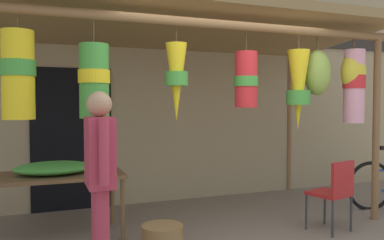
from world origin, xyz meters
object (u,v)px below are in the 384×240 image
Objects in this scene: folding_chair at (334,189)px; wicker_basket_by_table at (162,237)px; display_table at (55,180)px; vendor_in_orange at (100,169)px; flower_heap_on_table at (55,168)px.

folding_chair reaches higher than wicker_basket_by_table.
display_table is 0.91× the size of vendor_in_orange.
display_table reaches higher than wicker_basket_by_table.
vendor_in_orange is at bearing -174.78° from folding_chair.
flower_heap_on_table reaches higher than wicker_basket_by_table.
display_table is 1.27m from vendor_in_orange.
flower_heap_on_table is at bearing 105.03° from vendor_in_orange.
flower_heap_on_table is 1.23m from vendor_in_orange.
folding_chair is at bearing -17.21° from display_table.
vendor_in_orange reaches higher than flower_heap_on_table.
flower_heap_on_table is (-0.00, -0.01, 0.14)m from display_table.
display_table is 3.18m from folding_chair.
flower_heap_on_table is at bearing 145.16° from wicker_basket_by_table.
wicker_basket_by_table is at bearing -34.84° from flower_heap_on_table.
display_table is 1.35m from wicker_basket_by_table.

